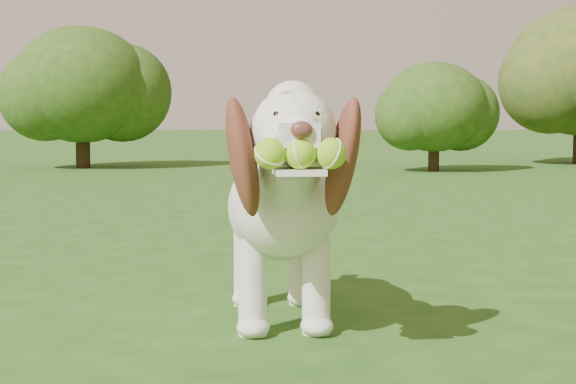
{
  "coord_description": "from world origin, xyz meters",
  "views": [
    {
      "loc": [
        0.49,
        -3.06,
        0.69
      ],
      "look_at": [
        0.57,
        -0.45,
        0.46
      ],
      "focal_mm": 55.0,
      "sensor_mm": 36.0,
      "label": 1
    }
  ],
  "objects": [
    {
      "name": "ground",
      "position": [
        0.0,
        0.0,
        0.0
      ],
      "size": [
        80.0,
        80.0,
        0.0
      ],
      "primitive_type": "plane",
      "color": "#204D16",
      "rests_on": "ground"
    },
    {
      "name": "dog",
      "position": [
        0.55,
        -0.21,
        0.42
      ],
      "size": [
        0.43,
        1.21,
        0.79
      ],
      "rotation": [
        0.0,
        0.0,
        0.06
      ],
      "color": "white",
      "rests_on": "ground"
    },
    {
      "name": "shrub_c",
      "position": [
        2.62,
        7.8,
        0.8
      ],
      "size": [
        1.31,
        1.31,
        1.35
      ],
      "color": "#382314",
      "rests_on": "ground"
    },
    {
      "name": "shrub_b",
      "position": [
        -1.87,
        8.62,
        1.09
      ],
      "size": [
        1.79,
        1.79,
        1.86
      ],
      "color": "#382314",
      "rests_on": "ground"
    }
  ]
}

